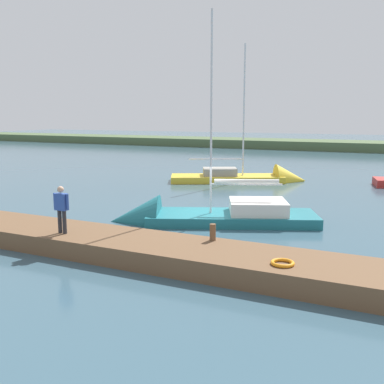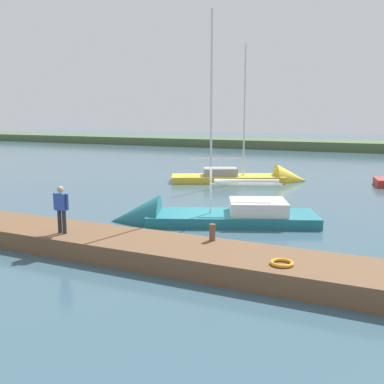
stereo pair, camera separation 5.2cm
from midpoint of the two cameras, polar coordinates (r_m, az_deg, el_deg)
name	(u,v)px [view 1 (the left image)]	position (r m, az deg, el deg)	size (l,w,h in m)	color
ground_plane	(201,222)	(19.78, 1.07, -3.85)	(200.00, 200.00, 0.00)	#385666
far_shoreline	(336,150)	(64.65, 18.12, 5.24)	(180.00, 8.00, 2.40)	#4C603D
dock_pier	(134,248)	(15.00, -7.59, -7.16)	(24.77, 2.54, 0.64)	brown
mooring_post_far	(213,232)	(14.48, 2.60, -5.23)	(0.20, 0.20, 0.55)	brown
life_ring_buoy	(283,263)	(12.50, 11.54, -9.00)	(0.66, 0.66, 0.10)	orange
sailboat_far_right	(194,220)	(19.59, 0.22, -3.70)	(9.36, 5.77, 10.24)	#1E6B75
sailboat_near_dock	(253,180)	(31.93, 7.92, 1.58)	(9.75, 6.36, 10.69)	gold
person_on_dock	(61,206)	(15.83, -16.67, -1.80)	(0.64, 0.23, 1.67)	#28282D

